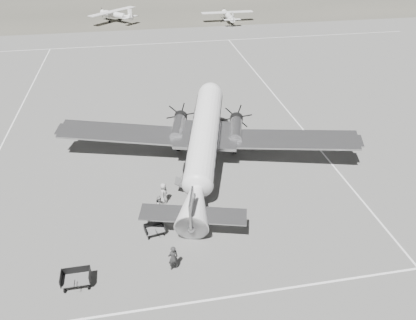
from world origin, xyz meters
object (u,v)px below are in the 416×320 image
object	(u,v)px
ramp_agent	(160,205)
passenger	(164,193)
light_plane_right	(228,16)
ground_crew	(173,258)
baggage_cart_far	(76,279)
dc3_airliner	(204,144)
baggage_cart_near	(155,230)
light_plane_left	(115,16)

from	to	relation	value
ramp_agent	passenger	world-z (taller)	passenger
light_plane_right	passenger	distance (m)	59.98
ground_crew	ramp_agent	distance (m)	5.55
baggage_cart_far	ground_crew	distance (m)	5.93
baggage_cart_far	light_plane_right	bearing A→B (deg)	69.15
dc3_airliner	ground_crew	bearing A→B (deg)	-94.15
baggage_cart_near	ground_crew	xyz separation A→B (m)	(0.95, -3.41, 0.51)
baggage_cart_far	ground_crew	bearing A→B (deg)	2.34
baggage_cart_far	ramp_agent	size ratio (longest dim) A/B	1.07
light_plane_left	baggage_cart_far	distance (m)	68.75
light_plane_right	ground_crew	bearing A→B (deg)	-105.91
light_plane_left	baggage_cart_near	world-z (taller)	light_plane_left
baggage_cart_near	baggage_cart_far	xyz separation A→B (m)	(-4.96, -3.70, 0.10)
dc3_airliner	passenger	bearing A→B (deg)	-118.48
baggage_cart_near	passenger	distance (m)	3.72
light_plane_right	dc3_airliner	bearing A→B (deg)	-105.13
light_plane_left	ramp_agent	distance (m)	63.02
baggage_cart_near	baggage_cart_far	distance (m)	6.19
light_plane_left	light_plane_right	xyz separation A→B (m)	(22.37, -4.26, -0.10)
light_plane_left	baggage_cart_far	world-z (taller)	light_plane_left
baggage_cart_near	baggage_cart_far	size ratio (longest dim) A/B	0.80
light_plane_right	ramp_agent	distance (m)	61.47
dc3_airliner	light_plane_right	size ratio (longest dim) A/B	2.57
light_plane_right	ground_crew	distance (m)	66.67
baggage_cart_far	passenger	world-z (taller)	passenger
ramp_agent	light_plane_left	bearing A→B (deg)	34.47
passenger	ground_crew	bearing A→B (deg)	-159.03
dc3_airliner	light_plane_left	xyz separation A→B (m)	(-8.17, 57.44, -1.39)
dc3_airliner	ramp_agent	distance (m)	7.13
light_plane_left	baggage_cart_near	bearing A→B (deg)	-131.01
light_plane_left	baggage_cart_far	xyz separation A→B (m)	(-1.61, -68.72, -0.69)
baggage_cart_far	passenger	size ratio (longest dim) A/B	1.04
dc3_airliner	light_plane_left	distance (m)	58.03
light_plane_left	baggage_cart_far	size ratio (longest dim) A/B	6.37
light_plane_left	passenger	distance (m)	61.62
dc3_airliner	light_plane_right	distance (m)	55.06
light_plane_left	baggage_cart_near	xyz separation A→B (m)	(3.35, -65.03, -0.79)
dc3_airliner	passenger	distance (m)	5.83
baggage_cart_far	passenger	xyz separation A→B (m)	(5.93, 7.26, 0.36)
dc3_airliner	baggage_cart_near	xyz separation A→B (m)	(-4.82, -7.59, -2.18)
baggage_cart_far	ramp_agent	distance (m)	8.05
light_plane_left	baggage_cart_near	size ratio (longest dim) A/B	7.99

